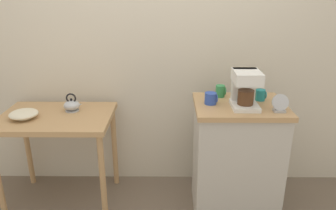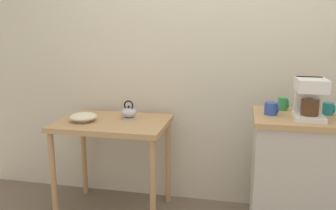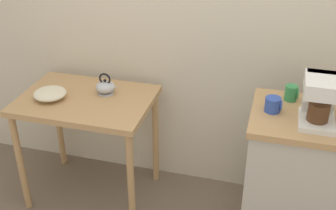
# 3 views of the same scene
# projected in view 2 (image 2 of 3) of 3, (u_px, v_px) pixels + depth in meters

# --- Properties ---
(back_wall) EXTENTS (4.40, 0.10, 2.80)m
(back_wall) POSITION_uv_depth(u_px,v_px,m) (228.00, 37.00, 2.79)
(back_wall) COLOR beige
(back_wall) RESTS_ON ground_plane
(wooden_table) EXTENTS (0.85, 0.60, 0.77)m
(wooden_table) POSITION_uv_depth(u_px,v_px,m) (113.00, 133.00, 2.72)
(wooden_table) COLOR tan
(wooden_table) RESTS_ON ground_plane
(kitchen_counter) EXTENTS (0.65, 0.52, 0.90)m
(kitchen_counter) POSITION_uv_depth(u_px,v_px,m) (299.00, 179.00, 2.40)
(kitchen_counter) COLOR #BCB7AD
(kitchen_counter) RESTS_ON ground_plane
(bowl_stoneware) EXTENTS (0.21, 0.21, 0.06)m
(bowl_stoneware) POSITION_uv_depth(u_px,v_px,m) (83.00, 117.00, 2.67)
(bowl_stoneware) COLOR beige
(bowl_stoneware) RESTS_ON wooden_table
(teakettle) EXTENTS (0.15, 0.12, 0.15)m
(teakettle) POSITION_uv_depth(u_px,v_px,m) (129.00, 113.00, 2.76)
(teakettle) COLOR #B2B5BA
(teakettle) RESTS_ON wooden_table
(coffee_maker) EXTENTS (0.18, 0.22, 0.26)m
(coffee_maker) POSITION_uv_depth(u_px,v_px,m) (310.00, 97.00, 2.22)
(coffee_maker) COLOR white
(coffee_maker) RESTS_ON kitchen_counter
(mug_tall_green) EXTENTS (0.08, 0.07, 0.09)m
(mug_tall_green) POSITION_uv_depth(u_px,v_px,m) (283.00, 104.00, 2.47)
(mug_tall_green) COLOR #338C4C
(mug_tall_green) RESTS_ON kitchen_counter
(mug_dark_teal) EXTENTS (0.08, 0.07, 0.08)m
(mug_dark_teal) POSITION_uv_depth(u_px,v_px,m) (328.00, 109.00, 2.34)
(mug_dark_teal) COLOR teal
(mug_dark_teal) RESTS_ON kitchen_counter
(mug_blue) EXTENTS (0.09, 0.08, 0.08)m
(mug_blue) POSITION_uv_depth(u_px,v_px,m) (271.00, 109.00, 2.34)
(mug_blue) COLOR #2D4CAD
(mug_blue) RESTS_ON kitchen_counter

